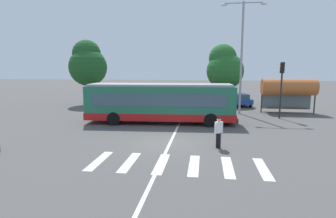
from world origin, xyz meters
The scene contains 15 objects.
ground_plane centered at (0.00, 0.00, 0.00)m, with size 160.00×160.00×0.00m, color #514F4C.
city_transit_bus centered at (-1.29, 5.58, 1.59)m, with size 11.63×3.19×3.06m.
pedestrian_crossing_street centered at (2.90, -0.66, 0.97)m, with size 0.45×0.47×1.72m.
parked_car_white centered at (-4.88, 16.14, 0.77)m, with size 2.35×4.69×1.35m.
parked_car_teal centered at (-1.96, 16.49, 0.77)m, with size 1.99×4.56×1.35m.
parked_car_red centered at (0.78, 16.45, 0.77)m, with size 2.36×4.69×1.35m.
parked_car_black centered at (3.39, 16.69, 0.77)m, with size 2.32×4.68×1.35m.
parked_car_blue centered at (6.10, 16.52, 0.77)m, with size 2.29×4.67×1.35m.
traffic_light_far_corner centered at (8.46, 8.81, 3.18)m, with size 0.33×0.32×4.74m.
bus_stop_shelter centered at (9.94, 11.84, 2.42)m, with size 4.92×1.54×3.25m.
twin_arm_street_lamp centered at (5.37, 10.85, 6.11)m, with size 4.01×0.32×10.14m.
background_tree_left centered at (-11.38, 15.08, 4.78)m, with size 4.32×4.32×7.48m.
background_tree_right centered at (4.31, 17.64, 4.34)m, with size 4.32×4.32×7.03m.
crosswalk_painted_stripes centered at (0.99, -3.46, 0.00)m, with size 7.81×2.66×0.01m.
lane_center_line centered at (0.20, 2.00, 0.00)m, with size 0.16×24.00×0.01m, color silver.
Camera 1 is at (2.16, -15.00, 4.29)m, focal length 28.95 mm.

